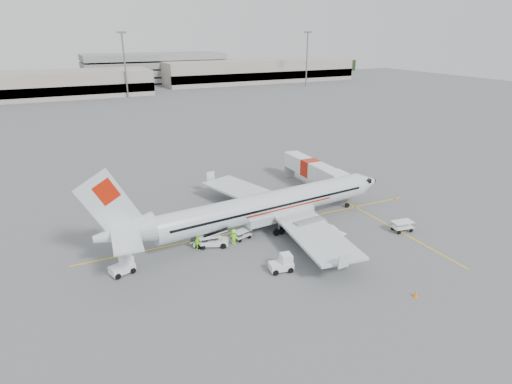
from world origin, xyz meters
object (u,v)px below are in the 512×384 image
(aircraft, at_px, (269,188))
(tug_aft, at_px, (122,266))
(belt_loader, at_px, (211,235))
(jet_bridge, at_px, (310,174))
(tug_mid, at_px, (281,263))
(tug_fore, at_px, (327,235))

(aircraft, distance_m, tug_aft, 18.53)
(belt_loader, height_order, tug_aft, belt_loader)
(aircraft, distance_m, jet_bridge, 16.44)
(jet_bridge, bearing_deg, tug_mid, -129.28)
(tug_aft, bearing_deg, tug_mid, -40.91)
(jet_bridge, height_order, tug_aft, jet_bridge)
(belt_loader, distance_m, tug_aft, 10.07)
(tug_aft, bearing_deg, jet_bridge, 6.85)
(jet_bridge, distance_m, tug_fore, 18.41)
(belt_loader, bearing_deg, tug_fore, 2.34)
(aircraft, relative_size, belt_loader, 7.38)
(jet_bridge, height_order, tug_fore, jet_bridge)
(aircraft, bearing_deg, belt_loader, -175.64)
(jet_bridge, distance_m, tug_aft, 33.05)
(jet_bridge, xyz_separation_m, tug_aft, (-30.21, -13.36, -1.20))
(belt_loader, height_order, tug_mid, belt_loader)
(belt_loader, relative_size, tug_mid, 2.18)
(tug_mid, xyz_separation_m, tug_aft, (-14.29, 6.33, 0.01))
(jet_bridge, distance_m, tug_mid, 25.35)
(tug_fore, bearing_deg, belt_loader, 160.16)
(aircraft, distance_m, tug_fore, 8.55)
(tug_mid, bearing_deg, aircraft, 78.32)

